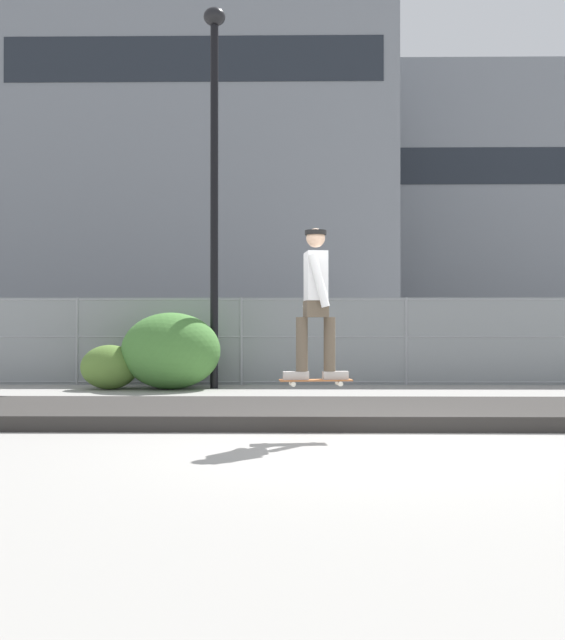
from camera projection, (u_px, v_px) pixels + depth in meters
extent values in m
plane|color=gray|center=(355.00, 444.00, 7.79)|extent=(120.00, 120.00, 0.00)
cube|color=#33302D|center=(342.00, 412.00, 9.85)|extent=(12.51, 2.51, 0.19)
cube|color=#9E5B33|center=(316.00, 380.00, 8.13)|extent=(0.82, 0.29, 0.02)
cylinder|color=silver|center=(338.00, 383.00, 8.25)|extent=(0.06, 0.04, 0.05)
cylinder|color=silver|center=(340.00, 384.00, 8.07)|extent=(0.06, 0.04, 0.05)
cylinder|color=silver|center=(291.00, 383.00, 8.20)|extent=(0.06, 0.04, 0.05)
cylinder|color=silver|center=(293.00, 384.00, 8.02)|extent=(0.06, 0.04, 0.05)
cube|color=#99999E|center=(339.00, 381.00, 8.16)|extent=(0.07, 0.14, 0.01)
cube|color=#99999E|center=(292.00, 382.00, 8.11)|extent=(0.07, 0.14, 0.01)
cube|color=#B2ADA8|center=(335.00, 375.00, 8.16)|extent=(0.29, 0.13, 0.09)
cube|color=#B2ADA8|center=(296.00, 376.00, 8.11)|extent=(0.29, 0.13, 0.09)
cylinder|color=brown|center=(330.00, 344.00, 8.15)|extent=(0.13, 0.13, 0.60)
cylinder|color=brown|center=(302.00, 344.00, 8.12)|extent=(0.13, 0.13, 0.60)
cube|color=brown|center=(316.00, 309.00, 8.14)|extent=(0.28, 0.37, 0.18)
cube|color=white|center=(316.00, 276.00, 8.14)|extent=(0.26, 0.40, 0.54)
cylinder|color=white|center=(312.00, 283.00, 8.39)|extent=(0.24, 0.12, 0.58)
cylinder|color=white|center=(319.00, 280.00, 7.90)|extent=(0.24, 0.12, 0.58)
sphere|color=tan|center=(316.00, 238.00, 8.15)|extent=(0.21, 0.21, 0.21)
cylinder|color=black|center=(316.00, 233.00, 8.15)|extent=(0.24, 0.24, 0.05)
cylinder|color=gray|center=(77.00, 341.00, 15.70)|extent=(0.06, 0.06, 1.85)
cylinder|color=gray|center=(241.00, 341.00, 15.66)|extent=(0.06, 0.06, 1.85)
cylinder|color=gray|center=(406.00, 341.00, 15.61)|extent=(0.06, 0.06, 1.85)
cylinder|color=gray|center=(323.00, 299.00, 15.64)|extent=(17.47, 0.04, 0.04)
cylinder|color=gray|center=(323.00, 337.00, 15.63)|extent=(17.47, 0.04, 0.04)
cylinder|color=gray|center=(323.00, 382.00, 15.63)|extent=(17.47, 0.04, 0.04)
cube|color=gray|center=(323.00, 341.00, 15.63)|extent=(17.47, 0.01, 1.85)
cylinder|color=black|center=(214.00, 207.00, 14.81)|extent=(0.16, 0.16, 7.29)
ellipsoid|color=black|center=(214.00, 17.00, 14.84)|extent=(0.44, 0.44, 0.36)
cube|color=black|center=(188.00, 348.00, 19.10)|extent=(4.53, 2.14, 0.70)
cube|color=#23282D|center=(180.00, 322.00, 19.09)|extent=(2.32, 1.77, 0.64)
cylinder|color=black|center=(240.00, 360.00, 20.04)|extent=(0.66, 0.29, 0.64)
cylinder|color=black|center=(241.00, 363.00, 18.33)|extent=(0.66, 0.29, 0.64)
cylinder|color=black|center=(139.00, 360.00, 19.86)|extent=(0.66, 0.29, 0.64)
cylinder|color=black|center=(130.00, 364.00, 18.16)|extent=(0.66, 0.29, 0.64)
cube|color=silver|center=(410.00, 348.00, 19.08)|extent=(4.52, 2.11, 0.70)
cube|color=#23282D|center=(402.00, 322.00, 19.07)|extent=(2.31, 1.75, 0.64)
cylinder|color=black|center=(452.00, 360.00, 20.01)|extent=(0.66, 0.29, 0.64)
cylinder|color=black|center=(472.00, 363.00, 18.30)|extent=(0.66, 0.29, 0.64)
cylinder|color=black|center=(352.00, 361.00, 19.85)|extent=(0.66, 0.29, 0.64)
cylinder|color=black|center=(363.00, 364.00, 18.14)|extent=(0.66, 0.29, 0.64)
cylinder|color=black|center=(561.00, 360.00, 19.99)|extent=(0.65, 0.27, 0.64)
cube|color=slate|center=(208.00, 148.00, 47.47)|extent=(22.52, 14.64, 25.49)
cube|color=#1E232B|center=(193.00, 59.00, 40.15)|extent=(20.72, 0.04, 2.50)
cube|color=slate|center=(471.00, 214.00, 55.81)|extent=(30.88, 11.84, 19.51)
cube|color=#1E232B|center=(492.00, 166.00, 49.89)|extent=(28.41, 0.04, 2.50)
ellipsoid|color=#567A33|center=(109.00, 367.00, 14.55)|extent=(1.13, 0.93, 0.88)
ellipsoid|color=#477F38|center=(171.00, 351.00, 14.60)|extent=(1.96, 1.60, 1.51)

